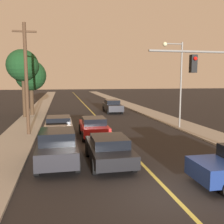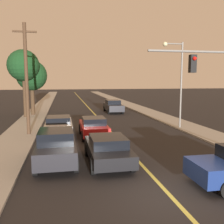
# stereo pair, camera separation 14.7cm
# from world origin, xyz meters

# --- Properties ---
(ground_plane) EXTENTS (200.00, 200.00, 0.00)m
(ground_plane) POSITION_xyz_m (0.00, 0.00, 0.00)
(ground_plane) COLOR black
(road_surface) EXTENTS (10.91, 80.00, 0.01)m
(road_surface) POSITION_xyz_m (0.00, 36.00, 0.01)
(road_surface) COLOR black
(road_surface) RESTS_ON ground
(sidewalk_left) EXTENTS (2.50, 80.00, 0.12)m
(sidewalk_left) POSITION_xyz_m (-6.70, 36.00, 0.06)
(sidewalk_left) COLOR #9E998E
(sidewalk_left) RESTS_ON ground
(sidewalk_right) EXTENTS (2.50, 80.00, 0.12)m
(sidewalk_right) POSITION_xyz_m (6.70, 36.00, 0.06)
(sidewalk_right) COLOR #9E998E
(sidewalk_right) RESTS_ON ground
(car_near_lane_front) EXTENTS (1.95, 4.27, 1.35)m
(car_near_lane_front) POSITION_xyz_m (-1.53, 3.72, 0.72)
(car_near_lane_front) COLOR black
(car_near_lane_front) RESTS_ON ground
(car_near_lane_second) EXTENTS (1.85, 4.07, 1.41)m
(car_near_lane_second) POSITION_xyz_m (-1.53, 9.34, 0.75)
(car_near_lane_second) COLOR red
(car_near_lane_second) RESTS_ON ground
(car_outer_lane_front) EXTENTS (1.91, 4.24, 1.67)m
(car_outer_lane_front) POSITION_xyz_m (-3.93, 4.07, 0.86)
(car_outer_lane_front) COLOR black
(car_outer_lane_front) RESTS_ON ground
(car_outer_lane_second) EXTENTS (1.99, 4.45, 1.38)m
(car_outer_lane_second) POSITION_xyz_m (-3.93, 10.54, 0.72)
(car_outer_lane_second) COLOR white
(car_outer_lane_second) RESTS_ON ground
(car_far_oncoming) EXTENTS (1.93, 4.60, 1.53)m
(car_far_oncoming) POSITION_xyz_m (2.45, 22.28, 0.79)
(car_far_oncoming) COLOR black
(car_far_oncoming) RESTS_ON ground
(traffic_signal_mast) EXTENTS (5.40, 0.42, 5.54)m
(traffic_signal_mast) POSITION_xyz_m (4.51, 4.14, 3.94)
(traffic_signal_mast) COLOR slate
(traffic_signal_mast) RESTS_ON ground
(streetlamp_right) EXTENTS (1.71, 0.36, 6.83)m
(streetlamp_right) POSITION_xyz_m (5.40, 11.07, 4.51)
(streetlamp_right) COLOR slate
(streetlamp_right) RESTS_ON ground
(utility_pole_left) EXTENTS (1.60, 0.24, 7.76)m
(utility_pole_left) POSITION_xyz_m (-6.05, 10.79, 4.16)
(utility_pole_left) COLOR #422D1E
(utility_pole_left) RESTS_ON ground
(tree_left_near) EXTENTS (3.33, 3.33, 6.02)m
(tree_left_near) POSITION_xyz_m (-6.91, 21.16, 4.43)
(tree_left_near) COLOR #3D2B1C
(tree_left_near) RESTS_ON ground
(tree_left_far) EXTENTS (3.23, 3.23, 6.96)m
(tree_left_far) POSITION_xyz_m (-7.50, 19.52, 5.42)
(tree_left_far) COLOR #3D2B1C
(tree_left_far) RESTS_ON ground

